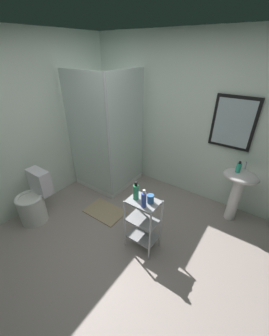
{
  "coord_description": "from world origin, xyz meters",
  "views": [
    {
      "loc": [
        1.07,
        -1.24,
        2.24
      ],
      "look_at": [
        -0.36,
        0.79,
        0.8
      ],
      "focal_mm": 22.04,
      "sensor_mm": 36.0,
      "label": 1
    }
  ],
  "objects_px": {
    "body_wash_bottle_green": "(136,192)",
    "rinse_cup": "(150,199)",
    "bath_mat": "(105,211)",
    "toilet": "(34,202)",
    "pedestal_sink": "(238,186)",
    "hand_soap_bottle": "(239,167)",
    "shampoo_bottle_blue": "(144,200)",
    "storage_cart": "(143,221)",
    "shower_stall": "(109,162)"
  },
  "relations": [
    {
      "from": "rinse_cup",
      "to": "hand_soap_bottle",
      "type": "bearing_deg",
      "value": 59.82
    },
    {
      "from": "pedestal_sink",
      "to": "hand_soap_bottle",
      "type": "height_order",
      "value": "hand_soap_bottle"
    },
    {
      "from": "toilet",
      "to": "bath_mat",
      "type": "relative_size",
      "value": 1.27
    },
    {
      "from": "storage_cart",
      "to": "hand_soap_bottle",
      "type": "relative_size",
      "value": 4.79
    },
    {
      "from": "body_wash_bottle_green",
      "to": "rinse_cup",
      "type": "bearing_deg",
      "value": 14.11
    },
    {
      "from": "storage_cart",
      "to": "hand_soap_bottle",
      "type": "xyz_separation_m",
      "value": [
        0.74,
        1.17,
        0.44
      ]
    },
    {
      "from": "pedestal_sink",
      "to": "shampoo_bottle_blue",
      "type": "distance_m",
      "value": 1.5
    },
    {
      "from": "toilet",
      "to": "hand_soap_bottle",
      "type": "distance_m",
      "value": 2.9
    },
    {
      "from": "storage_cart",
      "to": "bath_mat",
      "type": "bearing_deg",
      "value": 167.2
    },
    {
      "from": "body_wash_bottle_green",
      "to": "rinse_cup",
      "type": "relative_size",
      "value": 2.28
    },
    {
      "from": "bath_mat",
      "to": "toilet",
      "type": "bearing_deg",
      "value": -137.39
    },
    {
      "from": "shampoo_bottle_blue",
      "to": "toilet",
      "type": "bearing_deg",
      "value": -165.84
    },
    {
      "from": "storage_cart",
      "to": "shampoo_bottle_blue",
      "type": "distance_m",
      "value": 0.41
    },
    {
      "from": "rinse_cup",
      "to": "bath_mat",
      "type": "xyz_separation_m",
      "value": [
        -0.91,
        0.16,
        -0.78
      ]
    },
    {
      "from": "toilet",
      "to": "bath_mat",
      "type": "bearing_deg",
      "value": 42.61
    },
    {
      "from": "toilet",
      "to": "body_wash_bottle_green",
      "type": "xyz_separation_m",
      "value": [
        1.48,
        0.47,
        0.53
      ]
    },
    {
      "from": "bath_mat",
      "to": "shower_stall",
      "type": "bearing_deg",
      "value": 124.63
    },
    {
      "from": "body_wash_bottle_green",
      "to": "toilet",
      "type": "bearing_deg",
      "value": -162.29
    },
    {
      "from": "toilet",
      "to": "storage_cart",
      "type": "bearing_deg",
      "value": 17.2
    },
    {
      "from": "shampoo_bottle_blue",
      "to": "bath_mat",
      "type": "xyz_separation_m",
      "value": [
        -0.89,
        0.27,
        -0.83
      ]
    },
    {
      "from": "toilet",
      "to": "pedestal_sink",
      "type": "bearing_deg",
      "value": 35.38
    },
    {
      "from": "rinse_cup",
      "to": "bath_mat",
      "type": "height_order",
      "value": "rinse_cup"
    },
    {
      "from": "rinse_cup",
      "to": "shampoo_bottle_blue",
      "type": "bearing_deg",
      "value": -102.26
    },
    {
      "from": "shower_stall",
      "to": "storage_cart",
      "type": "bearing_deg",
      "value": -33.44
    },
    {
      "from": "pedestal_sink",
      "to": "toilet",
      "type": "bearing_deg",
      "value": -144.62
    },
    {
      "from": "hand_soap_bottle",
      "to": "bath_mat",
      "type": "bearing_deg",
      "value": -148.14
    },
    {
      "from": "toilet",
      "to": "bath_mat",
      "type": "xyz_separation_m",
      "value": [
        0.74,
        0.68,
        -0.31
      ]
    },
    {
      "from": "hand_soap_bottle",
      "to": "shampoo_bottle_blue",
      "type": "bearing_deg",
      "value": -118.86
    },
    {
      "from": "bath_mat",
      "to": "hand_soap_bottle",
      "type": "bearing_deg",
      "value": 31.86
    },
    {
      "from": "body_wash_bottle_green",
      "to": "bath_mat",
      "type": "relative_size",
      "value": 0.39
    },
    {
      "from": "storage_cart",
      "to": "toilet",
      "type": "bearing_deg",
      "value": -162.8
    },
    {
      "from": "body_wash_bottle_green",
      "to": "rinse_cup",
      "type": "distance_m",
      "value": 0.18
    },
    {
      "from": "toilet",
      "to": "bath_mat",
      "type": "distance_m",
      "value": 1.05
    },
    {
      "from": "shower_stall",
      "to": "hand_soap_bottle",
      "type": "xyz_separation_m",
      "value": [
        2.04,
        0.31,
        0.41
      ]
    },
    {
      "from": "hand_soap_bottle",
      "to": "rinse_cup",
      "type": "relative_size",
      "value": 1.51
    },
    {
      "from": "body_wash_bottle_green",
      "to": "hand_soap_bottle",
      "type": "bearing_deg",
      "value": 54.81
    },
    {
      "from": "hand_soap_bottle",
      "to": "shampoo_bottle_blue",
      "type": "height_order",
      "value": "hand_soap_bottle"
    },
    {
      "from": "toilet",
      "to": "hand_soap_bottle",
      "type": "bearing_deg",
      "value": 35.62
    },
    {
      "from": "pedestal_sink",
      "to": "body_wash_bottle_green",
      "type": "height_order",
      "value": "body_wash_bottle_green"
    },
    {
      "from": "rinse_cup",
      "to": "bath_mat",
      "type": "distance_m",
      "value": 1.21
    },
    {
      "from": "hand_soap_bottle",
      "to": "shampoo_bottle_blue",
      "type": "xyz_separation_m",
      "value": [
        -0.69,
        -1.25,
        -0.04
      ]
    },
    {
      "from": "shampoo_bottle_blue",
      "to": "rinse_cup",
      "type": "bearing_deg",
      "value": 77.74
    },
    {
      "from": "hand_soap_bottle",
      "to": "shampoo_bottle_blue",
      "type": "relative_size",
      "value": 0.69
    },
    {
      "from": "storage_cart",
      "to": "bath_mat",
      "type": "distance_m",
      "value": 0.96
    },
    {
      "from": "body_wash_bottle_green",
      "to": "pedestal_sink",
      "type": "bearing_deg",
      "value": 53.57
    },
    {
      "from": "body_wash_bottle_green",
      "to": "rinse_cup",
      "type": "xyz_separation_m",
      "value": [
        0.17,
        0.04,
        -0.05
      ]
    },
    {
      "from": "hand_soap_bottle",
      "to": "toilet",
      "type": "bearing_deg",
      "value": -144.38
    },
    {
      "from": "toilet",
      "to": "body_wash_bottle_green",
      "type": "bearing_deg",
      "value": 17.71
    },
    {
      "from": "shower_stall",
      "to": "bath_mat",
      "type": "relative_size",
      "value": 3.33
    },
    {
      "from": "hand_soap_bottle",
      "to": "storage_cart",
      "type": "bearing_deg",
      "value": -122.28
    }
  ]
}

